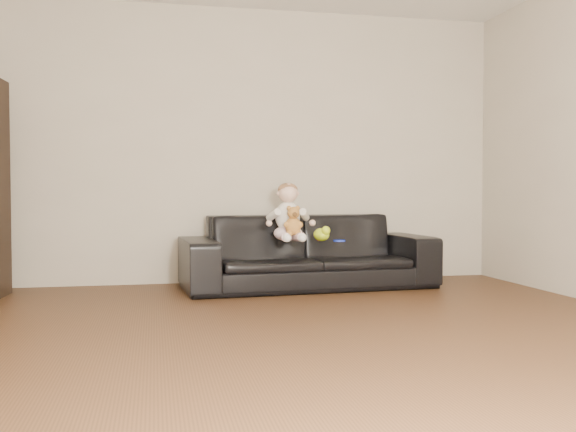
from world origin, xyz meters
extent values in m
plane|color=#482D19|center=(0.00, 0.00, 0.00)|extent=(5.50, 5.50, 0.00)
plane|color=#B7AD99|center=(0.00, 2.75, 1.30)|extent=(5.00, 0.00, 5.00)
imported|color=black|center=(0.52, 2.25, 0.33)|extent=(2.29, 1.03, 0.65)
ellipsoid|color=white|center=(0.32, 2.14, 0.50)|extent=(0.27, 0.24, 0.14)
ellipsoid|color=white|center=(0.32, 2.16, 0.64)|extent=(0.23, 0.19, 0.26)
sphere|color=beige|center=(0.32, 2.14, 0.85)|extent=(0.18, 0.18, 0.17)
ellipsoid|color=#8C603F|center=(0.32, 2.15, 0.88)|extent=(0.18, 0.18, 0.12)
cylinder|color=white|center=(0.27, 1.98, 0.48)|extent=(0.09, 0.22, 0.08)
cylinder|color=white|center=(0.37, 1.98, 0.48)|extent=(0.09, 0.22, 0.08)
sphere|color=white|center=(0.25, 1.87, 0.48)|extent=(0.08, 0.08, 0.07)
sphere|color=white|center=(0.38, 1.87, 0.48)|extent=(0.08, 0.08, 0.07)
cylinder|color=white|center=(0.18, 2.10, 0.66)|extent=(0.07, 0.18, 0.12)
cylinder|color=white|center=(0.46, 2.10, 0.66)|extent=(0.07, 0.18, 0.12)
ellipsoid|color=#B17632|center=(0.33, 1.98, 0.57)|extent=(0.15, 0.13, 0.16)
sphere|color=#B17632|center=(0.33, 1.96, 0.68)|extent=(0.11, 0.11, 0.10)
sphere|color=#B17632|center=(0.29, 1.97, 0.72)|extent=(0.04, 0.04, 0.04)
sphere|color=#B17632|center=(0.37, 1.97, 0.72)|extent=(0.04, 0.04, 0.04)
sphere|color=#593819|center=(0.33, 1.92, 0.67)|extent=(0.04, 0.04, 0.04)
ellipsoid|color=#C2E61B|center=(0.60, 2.08, 0.49)|extent=(0.16, 0.18, 0.11)
sphere|color=#D04418|center=(0.59, 2.08, 0.46)|extent=(0.09, 0.09, 0.07)
cylinder|color=#182DC5|center=(0.75, 2.01, 0.44)|extent=(0.13, 0.13, 0.01)
camera|label=1|loc=(-0.83, -3.33, 0.84)|focal=40.00mm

